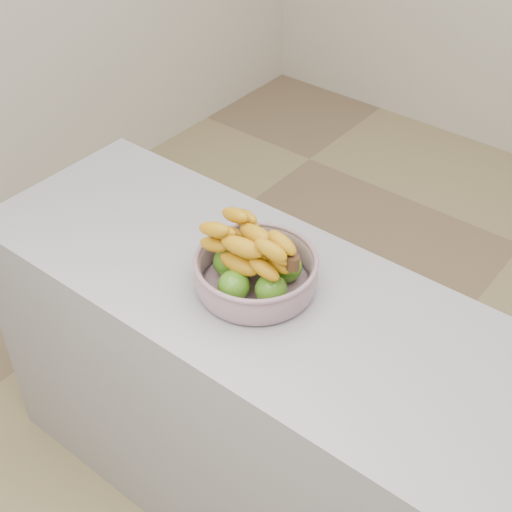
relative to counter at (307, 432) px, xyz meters
The scene contains 3 objects.
ground 0.72m from the counter, 90.00° to the left, with size 4.00×4.00×0.00m, color #8B7D55.
counter is the anchor object (origin of this frame).
fruit_bowl 0.54m from the counter, behind, with size 0.31×0.31×0.19m.
Camera 1 is at (0.65, -1.62, 2.11)m, focal length 50.00 mm.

